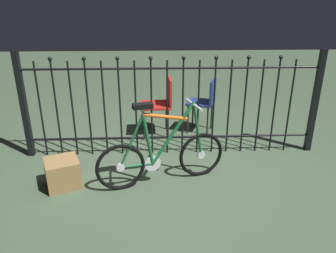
{
  "coord_description": "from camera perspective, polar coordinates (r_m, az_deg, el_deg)",
  "views": [
    {
      "loc": [
        -0.22,
        -3.12,
        1.86
      ],
      "look_at": [
        -0.07,
        0.2,
        0.55
      ],
      "focal_mm": 34.05,
      "sensor_mm": 36.0,
      "label": 1
    }
  ],
  "objects": [
    {
      "name": "chair_navy",
      "position": [
        4.75,
        6.69,
        4.77
      ],
      "size": [
        0.48,
        0.48,
        0.81
      ],
      "color": "black",
      "rests_on": "ground"
    },
    {
      "name": "bicycle",
      "position": [
        3.41,
        -1.06,
        -5.09
      ],
      "size": [
        1.38,
        0.51,
        0.92
      ],
      "color": "black",
      "rests_on": "ground"
    },
    {
      "name": "iron_fence",
      "position": [
        3.97,
        -0.22,
        4.0
      ],
      "size": [
        3.71,
        0.07,
        1.33
      ],
      "color": "black",
      "rests_on": "ground"
    },
    {
      "name": "ground_plane",
      "position": [
        3.64,
        1.3,
        -9.23
      ],
      "size": [
        20.0,
        20.0,
        0.0
      ],
      "primitive_type": "plane",
      "color": "#3F523C"
    },
    {
      "name": "display_crate",
      "position": [
        3.62,
        -18.34,
        -7.89
      ],
      "size": [
        0.44,
        0.44,
        0.3
      ],
      "primitive_type": "cube",
      "rotation": [
        0.0,
        0.0,
        0.39
      ],
      "color": "olive",
      "rests_on": "ground"
    },
    {
      "name": "chair_red",
      "position": [
        4.64,
        -1.28,
        4.66
      ],
      "size": [
        0.45,
        0.45,
        0.85
      ],
      "color": "black",
      "rests_on": "ground"
    }
  ]
}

